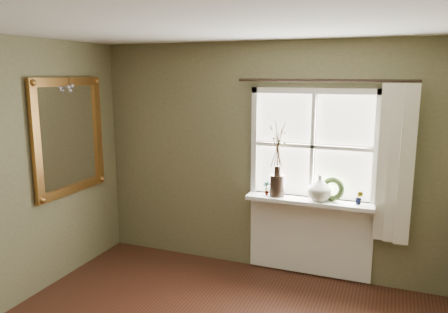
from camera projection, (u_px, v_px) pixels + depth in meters
ceiling at (162, 15)px, 2.63m from camera, size 4.50×4.50×0.00m
wall_back at (265, 158)px, 4.98m from camera, size 4.00×0.10×2.60m
window_frame at (313, 146)px, 4.68m from camera, size 1.36×0.06×1.24m
window_sill at (309, 201)px, 4.69m from camera, size 1.36×0.26×0.04m
window_apron at (309, 236)px, 4.88m from camera, size 1.36×0.04×0.88m
dark_jug at (277, 185)px, 4.79m from camera, size 0.19×0.19×0.24m
cream_vase at (320, 188)px, 4.62m from camera, size 0.28×0.28×0.27m
wreath at (332, 192)px, 4.62m from camera, size 0.27×0.16×0.26m
potted_plant_left at (266, 188)px, 4.84m from camera, size 0.09×0.08×0.15m
potted_plant_right at (359, 198)px, 4.49m from camera, size 0.10×0.09×0.15m
curtain at (396, 164)px, 4.31m from camera, size 0.36×0.12×1.59m
curtain_rod at (324, 80)px, 4.46m from camera, size 1.84×0.03×0.03m
gilt_mirror at (69, 136)px, 4.78m from camera, size 0.10×1.07×1.28m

